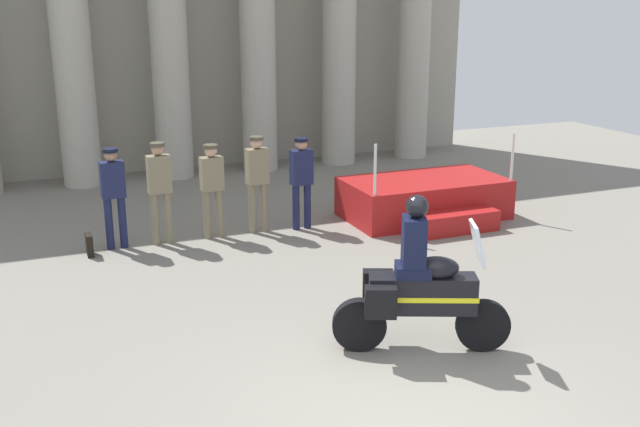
% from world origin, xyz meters
% --- Properties ---
extents(ground_plane, '(28.47, 28.47, 0.00)m').
position_xyz_m(ground_plane, '(0.00, 0.00, 0.00)').
color(ground_plane, gray).
extents(colonnade_backdrop, '(16.25, 1.69, 7.51)m').
position_xyz_m(colonnade_backdrop, '(-0.01, 11.73, 3.78)').
color(colonnade_backdrop, '#A49F91').
rests_on(colonnade_backdrop, ground_plane).
extents(reviewing_stand, '(3.00, 2.15, 1.64)m').
position_xyz_m(reviewing_stand, '(3.69, 6.04, 0.36)').
color(reviewing_stand, '#A51919').
rests_on(reviewing_stand, ground_plane).
extents(officer_in_row_0, '(0.39, 0.24, 1.69)m').
position_xyz_m(officer_in_row_0, '(-1.99, 6.42, 1.00)').
color(officer_in_row_0, '#191E42').
rests_on(officer_in_row_0, ground_plane).
extents(officer_in_row_1, '(0.39, 0.24, 1.74)m').
position_xyz_m(officer_in_row_1, '(-1.23, 6.39, 1.03)').
color(officer_in_row_1, '#7A7056').
rests_on(officer_in_row_1, ground_plane).
extents(officer_in_row_2, '(0.39, 0.24, 1.65)m').
position_xyz_m(officer_in_row_2, '(-0.34, 6.38, 0.97)').
color(officer_in_row_2, '#7A7056').
rests_on(officer_in_row_2, ground_plane).
extents(officer_in_row_3, '(0.39, 0.24, 1.73)m').
position_xyz_m(officer_in_row_3, '(0.47, 6.39, 1.02)').
color(officer_in_row_3, '#7A7056').
rests_on(officer_in_row_3, ground_plane).
extents(officer_in_row_4, '(0.39, 0.24, 1.66)m').
position_xyz_m(officer_in_row_4, '(1.26, 6.28, 0.98)').
color(officer_in_row_4, '#191E42').
rests_on(officer_in_row_4, ground_plane).
extents(motorcycle_with_rider, '(1.97, 1.05, 1.90)m').
position_xyz_m(motorcycle_with_rider, '(0.76, 1.27, 0.79)').
color(motorcycle_with_rider, black).
rests_on(motorcycle_with_rider, ground_plane).
extents(briefcase_on_ground, '(0.10, 0.32, 0.36)m').
position_xyz_m(briefcase_on_ground, '(-2.45, 6.23, 0.18)').
color(briefcase_on_ground, black).
rests_on(briefcase_on_ground, ground_plane).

